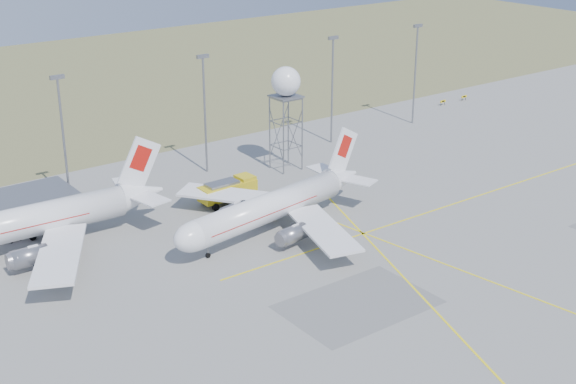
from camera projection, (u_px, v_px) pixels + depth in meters
ground at (567, 304)px, 95.75m from camera, size 400.00×400.00×0.00m
grass_strip at (87, 83)px, 200.31m from camera, size 400.00×120.00×0.03m
building_grey at (10, 211)px, 117.76m from camera, size 19.00×10.00×3.90m
mast_a at (63, 130)px, 121.16m from camera, size 2.20×0.50×20.50m
mast_b at (205, 104)px, 135.09m from camera, size 2.20×0.50×20.50m
mast_c at (332, 81)px, 150.69m from camera, size 2.20×0.50×20.50m
mast_d at (416, 66)px, 162.95m from camera, size 2.20×0.50×20.50m
taxi_sign_near at (443, 102)px, 180.18m from camera, size 1.60×0.17×1.20m
taxi_sign_far at (464, 97)px, 184.08m from camera, size 1.60×0.17×1.20m
airliner_main at (271, 207)px, 114.21m from camera, size 36.28×34.90×12.37m
airliner_far at (26, 223)px, 108.22m from camera, size 39.37×38.27×13.39m
radar_tower at (286, 113)px, 137.09m from camera, size 5.03×5.03×18.19m
fire_truck at (229, 191)px, 125.53m from camera, size 9.48×3.95×3.76m
baggage_tug at (13, 236)px, 112.58m from camera, size 2.17×1.82×1.58m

